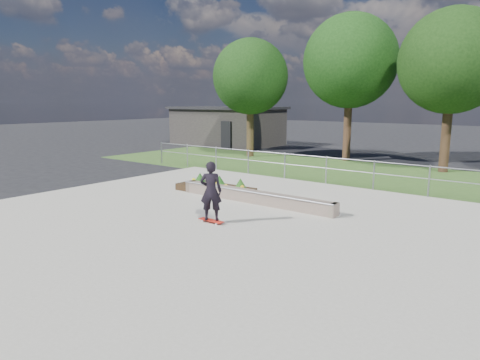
% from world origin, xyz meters
% --- Properties ---
extents(ground, '(120.00, 120.00, 0.00)m').
position_xyz_m(ground, '(0.00, 0.00, 0.00)').
color(ground, black).
rests_on(ground, ground).
extents(grass_verge, '(30.00, 8.00, 0.02)m').
position_xyz_m(grass_verge, '(0.00, 11.00, 0.01)').
color(grass_verge, '#325321').
rests_on(grass_verge, ground).
extents(concrete_slab, '(15.00, 15.00, 0.06)m').
position_xyz_m(concrete_slab, '(0.00, 0.00, 0.03)').
color(concrete_slab, '#9E9A8C').
rests_on(concrete_slab, ground).
extents(fence, '(20.06, 0.06, 1.20)m').
position_xyz_m(fence, '(0.00, 7.50, 0.77)').
color(fence, gray).
rests_on(fence, ground).
extents(building, '(8.40, 5.40, 3.00)m').
position_xyz_m(building, '(-14.00, 18.00, 1.51)').
color(building, '#292624').
rests_on(building, ground).
extents(tree_far_left, '(4.55, 4.55, 7.15)m').
position_xyz_m(tree_far_left, '(-8.00, 13.00, 4.85)').
color(tree_far_left, '#382816').
rests_on(tree_far_left, ground).
extents(tree_mid_left, '(5.25, 5.25, 8.25)m').
position_xyz_m(tree_mid_left, '(-2.50, 15.00, 5.61)').
color(tree_mid_left, '#372016').
rests_on(tree_mid_left, ground).
extents(tree_mid_right, '(4.90, 4.90, 7.70)m').
position_xyz_m(tree_mid_right, '(3.00, 14.00, 5.23)').
color(tree_mid_right, '#321F14').
rests_on(tree_mid_right, ground).
extents(grind_ledge, '(6.00, 0.44, 0.43)m').
position_xyz_m(grind_ledge, '(-0.35, 2.94, 0.26)').
color(grind_ledge, '#6B594F').
rests_on(grind_ledge, concrete_slab).
extents(planter_bed, '(3.00, 1.20, 0.61)m').
position_xyz_m(planter_bed, '(-2.45, 3.43, 0.24)').
color(planter_bed, black).
rests_on(planter_bed, concrete_slab).
extents(skateboarder, '(0.80, 0.66, 1.74)m').
position_xyz_m(skateboarder, '(0.16, 0.25, 0.96)').
color(skateboarder, silver).
rests_on(skateboarder, concrete_slab).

